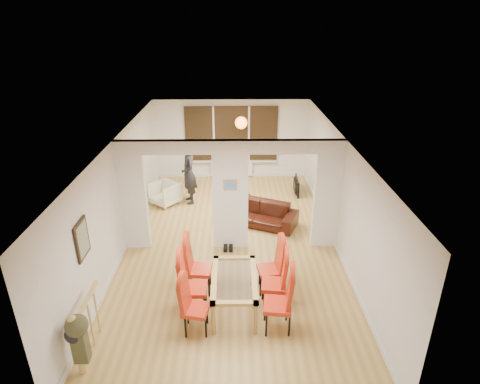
{
  "coord_description": "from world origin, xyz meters",
  "views": [
    {
      "loc": [
        0.1,
        -8.26,
        5.04
      ],
      "look_at": [
        0.23,
        0.6,
        1.12
      ],
      "focal_mm": 30.0,
      "sensor_mm": 36.0,
      "label": 1
    }
  ],
  "objects_px": {
    "sofa": "(258,213)",
    "bowl": "(230,197)",
    "dining_chair_ra": "(278,301)",
    "armchair": "(165,194)",
    "bottle": "(229,194)",
    "dining_chair_lc": "(199,266)",
    "person": "(189,174)",
    "dining_table": "(234,293)",
    "dining_chair_rb": "(274,281)",
    "coffee_table": "(234,201)",
    "dining_chair_la": "(196,306)",
    "television": "(294,186)",
    "dining_chair_rc": "(270,266)",
    "dining_chair_lb": "(194,284)"
  },
  "relations": [
    {
      "from": "dining_chair_ra",
      "to": "television",
      "type": "relative_size",
      "value": 1.37
    },
    {
      "from": "dining_chair_lc",
      "to": "dining_chair_rc",
      "type": "height_order",
      "value": "dining_chair_lc"
    },
    {
      "from": "dining_chair_lc",
      "to": "bowl",
      "type": "height_order",
      "value": "dining_chair_lc"
    },
    {
      "from": "dining_chair_ra",
      "to": "television",
      "type": "bearing_deg",
      "value": 86.25
    },
    {
      "from": "bowl",
      "to": "person",
      "type": "bearing_deg",
      "value": 168.96
    },
    {
      "from": "dining_table",
      "to": "bottle",
      "type": "xyz_separation_m",
      "value": [
        -0.16,
        4.45,
        0.02
      ]
    },
    {
      "from": "dining_chair_rc",
      "to": "dining_chair_lc",
      "type": "bearing_deg",
      "value": 170.21
    },
    {
      "from": "dining_chair_la",
      "to": "bowl",
      "type": "height_order",
      "value": "dining_chair_la"
    },
    {
      "from": "dining_chair_la",
      "to": "dining_chair_ra",
      "type": "distance_m",
      "value": 1.39
    },
    {
      "from": "dining_chair_la",
      "to": "dining_chair_ra",
      "type": "xyz_separation_m",
      "value": [
        1.39,
        0.03,
        0.06
      ]
    },
    {
      "from": "dining_chair_rb",
      "to": "dining_chair_rc",
      "type": "relative_size",
      "value": 1.0
    },
    {
      "from": "person",
      "to": "dining_chair_lc",
      "type": "bearing_deg",
      "value": -8.53
    },
    {
      "from": "dining_chair_ra",
      "to": "bottle",
      "type": "bearing_deg",
      "value": 107.19
    },
    {
      "from": "bowl",
      "to": "dining_chair_ra",
      "type": "bearing_deg",
      "value": -80.43
    },
    {
      "from": "dining_table",
      "to": "dining_chair_lb",
      "type": "height_order",
      "value": "dining_chair_lb"
    },
    {
      "from": "dining_table",
      "to": "dining_chair_lb",
      "type": "distance_m",
      "value": 0.77
    },
    {
      "from": "dining_chair_la",
      "to": "dining_chair_rb",
      "type": "height_order",
      "value": "dining_chair_rb"
    },
    {
      "from": "dining_chair_lc",
      "to": "bowl",
      "type": "distance_m",
      "value": 3.98
    },
    {
      "from": "dining_chair_lc",
      "to": "person",
      "type": "bearing_deg",
      "value": 102.61
    },
    {
      "from": "dining_chair_ra",
      "to": "armchair",
      "type": "bearing_deg",
      "value": 125.18
    },
    {
      "from": "bottle",
      "to": "dining_chair_rc",
      "type": "bearing_deg",
      "value": -77.73
    },
    {
      "from": "dining_chair_ra",
      "to": "person",
      "type": "distance_m",
      "value": 5.61
    },
    {
      "from": "television",
      "to": "bowl",
      "type": "relative_size",
      "value": 4.02
    },
    {
      "from": "dining_table",
      "to": "coffee_table",
      "type": "xyz_separation_m",
      "value": [
        -0.0,
        4.48,
        -0.23
      ]
    },
    {
      "from": "dining_table",
      "to": "coffee_table",
      "type": "bearing_deg",
      "value": 90.06
    },
    {
      "from": "dining_chair_la",
      "to": "sofa",
      "type": "height_order",
      "value": "dining_chair_la"
    },
    {
      "from": "dining_table",
      "to": "dining_chair_rb",
      "type": "relative_size",
      "value": 1.3
    },
    {
      "from": "dining_table",
      "to": "person",
      "type": "bearing_deg",
      "value": 105.4
    },
    {
      "from": "coffee_table",
      "to": "dining_table",
      "type": "bearing_deg",
      "value": -89.94
    },
    {
      "from": "dining_table",
      "to": "bowl",
      "type": "relative_size",
      "value": 6.79
    },
    {
      "from": "dining_chair_ra",
      "to": "sofa",
      "type": "xyz_separation_m",
      "value": [
        -0.12,
        3.89,
        -0.29
      ]
    },
    {
      "from": "television",
      "to": "bowl",
      "type": "xyz_separation_m",
      "value": [
        -1.95,
        -0.82,
        0.01
      ]
    },
    {
      "from": "dining_chair_lc",
      "to": "coffee_table",
      "type": "xyz_separation_m",
      "value": [
        0.68,
        3.95,
        -0.47
      ]
    },
    {
      "from": "dining_chair_la",
      "to": "dining_chair_rb",
      "type": "bearing_deg",
      "value": 36.69
    },
    {
      "from": "dining_chair_la",
      "to": "television",
      "type": "xyz_separation_m",
      "value": [
        2.5,
        5.85,
        -0.28
      ]
    },
    {
      "from": "dining_chair_rb",
      "to": "person",
      "type": "height_order",
      "value": "person"
    },
    {
      "from": "person",
      "to": "coffee_table",
      "type": "xyz_separation_m",
      "value": [
        1.29,
        -0.2,
        -0.78
      ]
    },
    {
      "from": "dining_chair_lc",
      "to": "sofa",
      "type": "xyz_separation_m",
      "value": [
        1.3,
        2.82,
        -0.28
      ]
    },
    {
      "from": "dining_chair_lc",
      "to": "sofa",
      "type": "distance_m",
      "value": 3.11
    },
    {
      "from": "person",
      "to": "dining_chair_rb",
      "type": "bearing_deg",
      "value": 6.72
    },
    {
      "from": "dining_chair_la",
      "to": "bowl",
      "type": "distance_m",
      "value": 5.07
    },
    {
      "from": "dining_chair_lc",
      "to": "sofa",
      "type": "bearing_deg",
      "value": 69.53
    },
    {
      "from": "dining_chair_ra",
      "to": "bowl",
      "type": "xyz_separation_m",
      "value": [
        -0.84,
        5.0,
        -0.33
      ]
    },
    {
      "from": "dining_table",
      "to": "bowl",
      "type": "xyz_separation_m",
      "value": [
        -0.11,
        4.45,
        -0.09
      ]
    },
    {
      "from": "coffee_table",
      "to": "dining_chair_la",
      "type": "bearing_deg",
      "value": -97.34
    },
    {
      "from": "dining_table",
      "to": "person",
      "type": "distance_m",
      "value": 4.89
    },
    {
      "from": "armchair",
      "to": "sofa",
      "type": "bearing_deg",
      "value": 14.17
    },
    {
      "from": "dining_chair_rc",
      "to": "television",
      "type": "distance_m",
      "value": 4.9
    },
    {
      "from": "armchair",
      "to": "person",
      "type": "xyz_separation_m",
      "value": [
        0.71,
        0.12,
        0.56
      ]
    },
    {
      "from": "sofa",
      "to": "bowl",
      "type": "distance_m",
      "value": 1.32
    }
  ]
}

